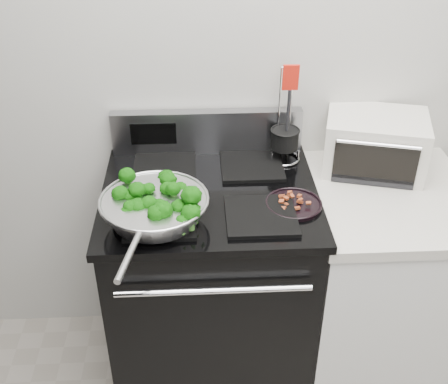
{
  "coord_description": "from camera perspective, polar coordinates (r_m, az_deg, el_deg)",
  "views": [
    {
      "loc": [
        -0.34,
        -0.3,
        2.07
      ],
      "look_at": [
        -0.25,
        1.36,
        0.98
      ],
      "focal_mm": 45.0,
      "sensor_mm": 36.0,
      "label": 1
    }
  ],
  "objects": [
    {
      "name": "toaster_oven",
      "position": [
        2.28,
        15.08,
        4.85
      ],
      "size": [
        0.44,
        0.38,
        0.22
      ],
      "rotation": [
        0.0,
        0.0,
        -0.26
      ],
      "color": "silver",
      "rests_on": "counter"
    },
    {
      "name": "back_wall",
      "position": [
        2.2,
        6.16,
        13.92
      ],
      "size": [
        4.0,
        0.02,
        2.7
      ],
      "primitive_type": "cube",
      "color": "beige",
      "rests_on": "ground"
    },
    {
      "name": "counter",
      "position": [
        2.46,
        15.09,
        -9.12
      ],
      "size": [
        0.62,
        0.68,
        0.92
      ],
      "color": "white",
      "rests_on": "floor"
    },
    {
      "name": "skillet",
      "position": [
        1.88,
        -7.08,
        -1.56
      ],
      "size": [
        0.37,
        0.58,
        0.08
      ],
      "rotation": [
        0.0,
        0.0,
        -0.2
      ],
      "color": "silver",
      "rests_on": "gas_range"
    },
    {
      "name": "gas_range",
      "position": [
        2.34,
        -1.31,
        -9.48
      ],
      "size": [
        0.79,
        0.69,
        1.13
      ],
      "color": "black",
      "rests_on": "floor"
    },
    {
      "name": "utensil_holder",
      "position": [
        2.23,
        6.15,
        4.88
      ],
      "size": [
        0.13,
        0.13,
        0.4
      ],
      "rotation": [
        0.0,
        0.0,
        -0.02
      ],
      "color": "silver",
      "rests_on": "gas_range"
    },
    {
      "name": "broccoli_pile",
      "position": [
        1.87,
        -7.1,
        -1.01
      ],
      "size": [
        0.29,
        0.29,
        0.1
      ],
      "primitive_type": null,
      "color": "black",
      "rests_on": "skillet"
    },
    {
      "name": "bacon_plate",
      "position": [
        1.98,
        7.1,
        -0.97
      ],
      "size": [
        0.2,
        0.2,
        0.04
      ],
      "rotation": [
        0.0,
        0.0,
        -0.26
      ],
      "color": "black",
      "rests_on": "gas_range"
    }
  ]
}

